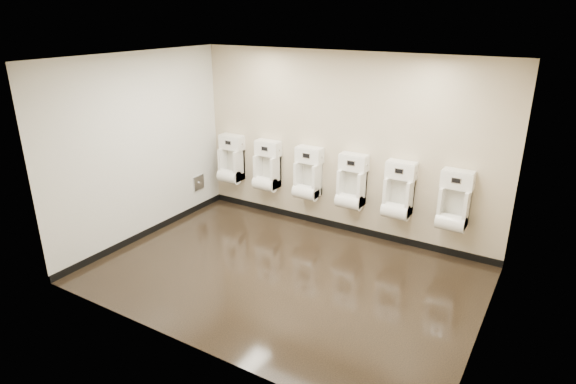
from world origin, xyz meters
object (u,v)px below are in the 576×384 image
Objects in this scene: urinal_1 at (267,169)px; urinal_5 at (454,205)px; access_panel at (199,183)px; urinal_3 at (351,185)px; urinal_0 at (231,163)px; urinal_2 at (308,177)px; urinal_4 at (398,194)px.

urinal_1 is 1.00× the size of urinal_5.
access_panel is 0.30× the size of urinal_3.
urinal_1 and urinal_5 have the same top height.
urinal_0 is at bearing 43.68° from access_panel.
urinal_3 reaches higher than access_panel.
urinal_1 is at bearing 180.00° from urinal_2.
urinal_4 is at bearing 0.00° from urinal_2.
urinal_5 is (1.53, 0.00, 0.00)m from urinal_3.
urinal_3 is at bearing 0.00° from urinal_0.
urinal_3 is 0.74m from urinal_4.
urinal_2 is at bearing 11.61° from access_panel.
urinal_5 is at bearing 0.00° from urinal_1.
urinal_4 is at bearing 0.00° from urinal_3.
urinal_4 is (0.74, 0.00, 0.00)m from urinal_3.
urinal_2 reaches higher than access_panel.
access_panel is 0.30× the size of urinal_5.
urinal_3 is (2.30, 0.00, 0.00)m from urinal_0.
urinal_5 is at bearing 5.41° from access_panel.
urinal_2 is at bearing 180.00° from urinal_5.
urinal_1 is 3.08m from urinal_5.
urinal_1 is 1.00× the size of urinal_2.
urinal_2 is at bearing 0.00° from urinal_1.
urinal_1 is at bearing 180.00° from urinal_4.
urinal_2 is 2.29m from urinal_5.
urinal_5 is (4.26, 0.40, 0.33)m from access_panel.
urinal_2 is 0.76m from urinal_3.
urinal_2 is at bearing 180.00° from urinal_4.
urinal_4 is (2.29, 0.00, 0.00)m from urinal_1.
urinal_2 is (1.54, 0.00, 0.00)m from urinal_0.
urinal_0 is at bearing 180.00° from urinal_2.
urinal_2 is 1.00× the size of urinal_5.
urinal_0 is at bearing 180.00° from urinal_1.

